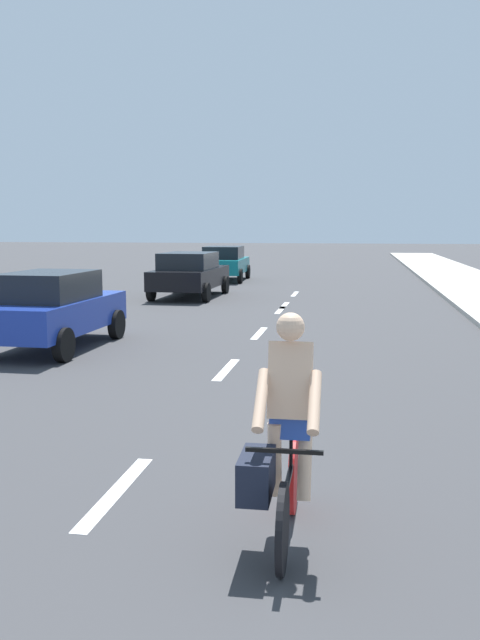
% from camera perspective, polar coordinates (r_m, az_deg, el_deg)
% --- Properties ---
extents(ground_plane, '(160.00, 160.00, 0.00)m').
position_cam_1_polar(ground_plane, '(19.44, 3.21, 0.61)').
color(ground_plane, '#38383A').
extents(lane_stripe_2, '(0.16, 1.80, 0.01)m').
position_cam_1_polar(lane_stripe_2, '(6.64, -10.41, -14.05)').
color(lane_stripe_2, white).
rests_on(lane_stripe_2, ground).
extents(lane_stripe_3, '(0.16, 1.80, 0.01)m').
position_cam_1_polar(lane_stripe_3, '(11.76, -1.15, -4.19)').
color(lane_stripe_3, white).
rests_on(lane_stripe_3, ground).
extents(lane_stripe_4, '(0.16, 1.80, 0.01)m').
position_cam_1_polar(lane_stripe_4, '(15.71, 1.64, -1.12)').
color(lane_stripe_4, white).
rests_on(lane_stripe_4, ground).
extents(lane_stripe_5, '(0.16, 1.80, 0.01)m').
position_cam_1_polar(lane_stripe_5, '(20.11, 3.43, 0.86)').
color(lane_stripe_5, white).
rests_on(lane_stripe_5, ground).
extents(lane_stripe_6, '(0.16, 1.80, 0.01)m').
position_cam_1_polar(lane_stripe_6, '(21.27, 3.77, 1.24)').
color(lane_stripe_6, white).
rests_on(lane_stripe_6, ground).
extents(lane_stripe_7, '(0.16, 1.80, 0.01)m').
position_cam_1_polar(lane_stripe_7, '(24.91, 4.65, 2.21)').
color(lane_stripe_7, white).
rests_on(lane_stripe_7, ground).
extents(cyclist, '(0.63, 1.71, 1.82)m').
position_cam_1_polar(cyclist, '(5.33, 3.61, -10.04)').
color(cyclist, black).
rests_on(cyclist, ground).
extents(parked_car_blue, '(1.88, 3.93, 1.57)m').
position_cam_1_polar(parked_car_blue, '(14.19, -15.52, 1.01)').
color(parked_car_blue, '#1E389E').
rests_on(parked_car_blue, ground).
extents(parked_car_black, '(2.12, 4.51, 1.57)m').
position_cam_1_polar(parked_car_black, '(23.71, -4.27, 3.96)').
color(parked_car_black, black).
rests_on(parked_car_black, ground).
extents(parked_car_teal, '(2.14, 4.39, 1.57)m').
position_cam_1_polar(parked_car_teal, '(30.90, -1.34, 4.89)').
color(parked_car_teal, '#14727A').
rests_on(parked_car_teal, ground).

